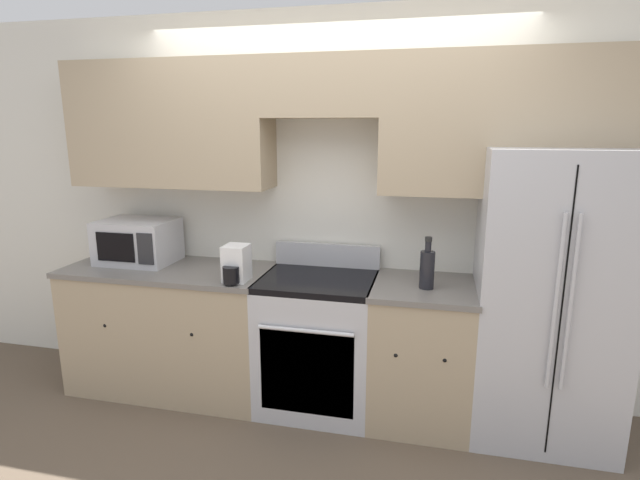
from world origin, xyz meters
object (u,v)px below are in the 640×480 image
at_px(oven_range, 318,342).
at_px(bottle, 427,268).
at_px(refrigerator, 546,295).
at_px(microwave, 138,241).

height_order(oven_range, bottle, bottle).
xyz_separation_m(refrigerator, microwave, (-2.72, 0.01, 0.18)).
relative_size(microwave, bottle, 1.62).
xyz_separation_m(oven_range, microwave, (-1.34, 0.08, 0.60)).
bearing_deg(oven_range, refrigerator, 2.68).
height_order(refrigerator, bottle, refrigerator).
bearing_deg(microwave, bottle, -3.77).
distance_m(refrigerator, microwave, 2.73).
distance_m(oven_range, microwave, 1.47).
relative_size(refrigerator, microwave, 3.39).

